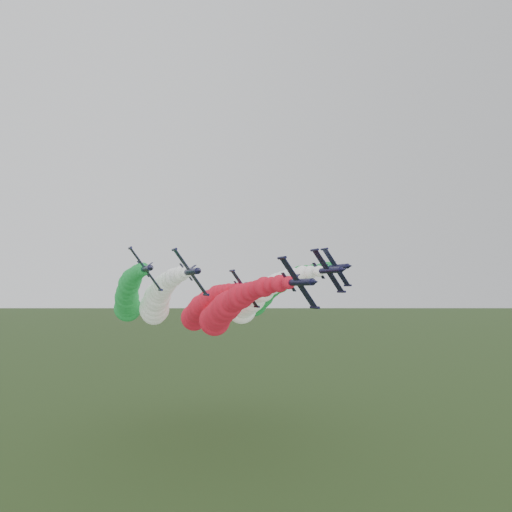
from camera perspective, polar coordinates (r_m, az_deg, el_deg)
The scene contains 7 objects.
ground at distance 101.33m, azimuth 4.08°, elevation -25.57°, with size 3000.00×3000.00×0.00m, color #344C21.
jet_lead at distance 115.69m, azimuth -3.57°, elevation -6.20°, with size 12.03×66.50×16.90m.
jet_inner_left at distance 125.22m, azimuth -11.23°, elevation -5.09°, with size 11.56×66.03×16.42m.
jet_inner_right at distance 130.27m, azimuth -0.34°, elevation -4.98°, with size 12.23×66.70×17.10m.
jet_outer_left at distance 132.60m, azimuth -14.41°, elevation -4.59°, with size 11.87×66.33×16.73m.
jet_outer_right at distance 143.29m, azimuth 1.13°, elevation -4.38°, with size 11.97×66.44×16.84m.
jet_trail at distance 143.86m, azimuth -6.32°, elevation -6.03°, with size 12.15×66.61×17.01m.
Camera 1 is at (-41.73, -84.36, 37.54)m, focal length 35.00 mm.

